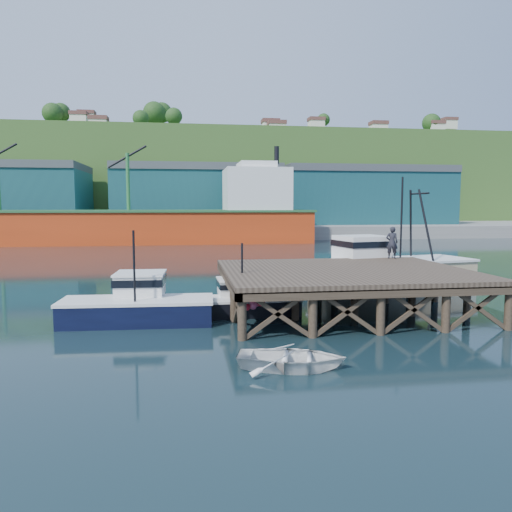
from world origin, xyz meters
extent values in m
plane|color=black|center=(0.00, 0.00, 0.00)|extent=(300.00, 300.00, 0.00)
cube|color=brown|center=(5.50, 0.00, 2.00)|extent=(12.00, 10.00, 0.25)
cube|color=#473828|center=(5.50, -4.85, 1.75)|extent=(12.00, 0.30, 0.35)
cylinder|color=#473828|center=(-0.20, -4.70, 0.80)|extent=(0.36, 0.36, 2.60)
cylinder|color=#473828|center=(11.20, -4.70, 0.80)|extent=(0.36, 0.36, 2.60)
cylinder|color=#473828|center=(-0.20, 4.70, 0.80)|extent=(0.36, 0.36, 2.60)
cylinder|color=#473828|center=(11.20, 4.70, 0.80)|extent=(0.36, 0.36, 2.60)
cube|color=gray|center=(0.00, 70.00, 1.00)|extent=(160.00, 40.00, 2.00)
cube|color=#1B585B|center=(0.00, 65.00, 6.50)|extent=(28.00, 16.00, 9.00)
cube|color=#1B585B|center=(30.00, 65.00, 6.50)|extent=(30.00, 16.00, 9.00)
cube|color=red|center=(-12.00, 48.00, 2.20)|extent=(55.00, 9.50, 4.40)
cube|color=#26592D|center=(-12.00, 48.00, 4.50)|extent=(55.50, 10.00, 0.30)
cube|color=silver|center=(8.00, 48.00, 7.50)|extent=(9.00, 9.00, 6.00)
cube|color=silver|center=(8.00, 48.00, 10.80)|extent=(5.00, 7.00, 1.20)
cylinder|color=black|center=(11.00, 48.00, 12.50)|extent=(0.70, 0.70, 2.50)
cube|color=#2D511E|center=(0.00, 100.00, 11.00)|extent=(220.00, 50.00, 22.00)
cube|color=black|center=(-4.52, -1.20, 0.51)|extent=(6.72, 2.70, 1.03)
cube|color=silver|center=(-4.52, -1.20, 1.05)|extent=(6.86, 2.76, 0.14)
cube|color=silver|center=(-4.47, -0.01, 1.54)|extent=(2.25, 2.25, 1.03)
cube|color=black|center=(-4.47, -0.01, 1.77)|extent=(2.38, 2.38, 0.34)
cylinder|color=black|center=(-4.56, -1.86, 2.62)|extent=(0.10, 0.10, 3.19)
cube|color=black|center=(0.26, -0.10, 0.39)|extent=(5.67, 2.26, 0.78)
cube|color=silver|center=(0.26, -0.10, 0.79)|extent=(5.78, 2.31, 0.10)
cube|color=silver|center=(0.22, 0.90, 1.16)|extent=(1.92, 1.92, 0.78)
cube|color=black|center=(0.22, 0.90, 1.33)|extent=(2.03, 2.03, 0.26)
cylinder|color=black|center=(0.28, -0.66, 2.15)|extent=(0.10, 0.10, 2.76)
sphere|color=#E95685|center=(0.13, -2.51, 0.95)|extent=(0.36, 0.36, 0.36)
sphere|color=#E95685|center=(0.90, -2.34, 1.12)|extent=(0.36, 0.36, 0.36)
sphere|color=red|center=(0.56, -2.77, 1.29)|extent=(0.36, 0.36, 0.36)
cube|color=tan|center=(10.91, 6.50, 0.85)|extent=(10.91, 5.67, 1.70)
cube|color=silver|center=(10.91, 6.50, 1.75)|extent=(11.14, 5.89, 0.14)
cube|color=silver|center=(8.55, 6.50, 2.55)|extent=(3.32, 3.18, 1.70)
cube|color=black|center=(8.55, 6.50, 2.93)|extent=(3.43, 3.29, 0.38)
cylinder|color=black|center=(11.38, 6.50, 4.25)|extent=(0.12, 0.12, 5.67)
imported|color=white|center=(0.98, -8.37, 0.36)|extent=(4.03, 3.32, 0.73)
imported|color=black|center=(9.87, 4.40, 3.08)|extent=(0.80, 0.65, 1.91)
camera|label=1|loc=(-2.41, -23.75, 5.28)|focal=35.00mm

